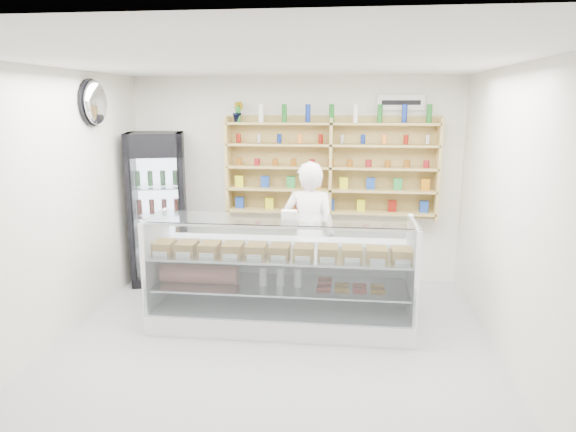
# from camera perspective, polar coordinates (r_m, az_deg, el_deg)

# --- Properties ---
(room) EXTENTS (5.00, 5.00, 5.00)m
(room) POSITION_cam_1_polar(r_m,az_deg,el_deg) (4.70, -2.31, -0.45)
(room) COLOR #9A9A9E
(room) RESTS_ON ground
(display_counter) EXTENTS (2.86, 0.85, 1.25)m
(display_counter) POSITION_cam_1_polar(r_m,az_deg,el_deg) (5.76, -0.76, -8.94)
(display_counter) COLOR white
(display_counter) RESTS_ON floor
(shop_worker) EXTENTS (0.68, 0.48, 1.78)m
(shop_worker) POSITION_cam_1_polar(r_m,az_deg,el_deg) (6.22, 2.37, -2.04)
(shop_worker) COLOR white
(shop_worker) RESTS_ON floor
(drinks_cooler) EXTENTS (0.91, 0.90, 2.06)m
(drinks_cooler) POSITION_cam_1_polar(r_m,az_deg,el_deg) (7.28, -14.21, 0.89)
(drinks_cooler) COLOR black
(drinks_cooler) RESTS_ON floor
(wall_shelving) EXTENTS (2.84, 0.28, 1.33)m
(wall_shelving) POSITION_cam_1_polar(r_m,az_deg,el_deg) (6.92, 4.77, 5.35)
(wall_shelving) COLOR tan
(wall_shelving) RESTS_ON back_wall
(potted_plant) EXTENTS (0.17, 0.15, 0.27)m
(potted_plant) POSITION_cam_1_polar(r_m,az_deg,el_deg) (7.02, -5.58, 11.46)
(potted_plant) COLOR #1E6626
(potted_plant) RESTS_ON wall_shelving
(security_mirror) EXTENTS (0.15, 0.50, 0.50)m
(security_mirror) POSITION_cam_1_polar(r_m,az_deg,el_deg) (6.41, -20.61, 11.71)
(security_mirror) COLOR silver
(security_mirror) RESTS_ON left_wall
(wall_sign) EXTENTS (0.62, 0.03, 0.20)m
(wall_sign) POSITION_cam_1_polar(r_m,az_deg,el_deg) (7.03, 12.45, 12.21)
(wall_sign) COLOR white
(wall_sign) RESTS_ON back_wall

